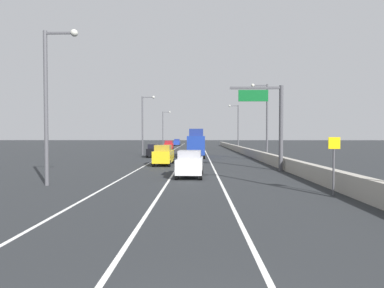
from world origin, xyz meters
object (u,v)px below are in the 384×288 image
at_px(lamp_post_right_third, 237,124).
at_px(car_yellow_3, 164,155).
at_px(overhead_sign_gantry, 273,117).
at_px(lamp_post_left_mid, 144,121).
at_px(car_blue_2, 177,142).
at_px(car_white_1, 190,164).
at_px(car_red_0, 169,145).
at_px(speed_advisory_sign, 334,161).
at_px(car_green_5, 195,144).
at_px(lamp_post_right_second, 265,116).
at_px(lamp_post_left_far, 164,127).
at_px(car_black_4, 155,151).
at_px(lamp_post_left_near, 50,96).
at_px(box_truck, 196,144).

distance_m(lamp_post_right_third, car_yellow_3, 33.73).
xyz_separation_m(overhead_sign_gantry, lamp_post_left_mid, (-15.31, 22.03, 0.80)).
bearing_deg(car_blue_2, overhead_sign_gantry, -79.08).
bearing_deg(car_white_1, lamp_post_right_third, 77.84).
relative_size(car_red_0, car_blue_2, 0.95).
height_order(speed_advisory_sign, car_green_5, speed_advisory_sign).
bearing_deg(overhead_sign_gantry, lamp_post_right_second, 80.94).
bearing_deg(car_red_0, lamp_post_left_mid, -98.62).
bearing_deg(lamp_post_left_far, lamp_post_left_mid, -89.57).
xyz_separation_m(speed_advisory_sign, lamp_post_left_mid, (-15.75, 33.04, 3.76)).
xyz_separation_m(car_red_0, car_green_5, (5.54, 11.01, -0.09)).
distance_m(car_red_0, car_green_5, 12.33).
distance_m(overhead_sign_gantry, lamp_post_right_second, 11.14).
relative_size(lamp_post_left_mid, car_yellow_3, 2.05).
bearing_deg(car_black_4, car_blue_2, 90.36).
bearing_deg(car_blue_2, speed_advisory_sign, -80.25).
relative_size(overhead_sign_gantry, car_green_5, 1.76).
distance_m(overhead_sign_gantry, lamp_post_right_third, 36.29).
distance_m(car_white_1, car_black_4, 22.04).
bearing_deg(car_yellow_3, overhead_sign_gantry, -25.85).
bearing_deg(lamp_post_left_near, box_truck, 71.26).
height_order(lamp_post_right_second, car_blue_2, lamp_post_right_second).
bearing_deg(car_blue_2, car_green_5, -73.03).
xyz_separation_m(car_yellow_3, box_truck, (3.35, 12.71, 0.85)).
relative_size(lamp_post_left_near, lamp_post_left_far, 1.00).
bearing_deg(car_white_1, lamp_post_left_near, -153.91).
relative_size(lamp_post_right_third, car_blue_2, 2.17).
height_order(lamp_post_right_second, lamp_post_right_third, same).
bearing_deg(car_green_5, lamp_post_left_far, 158.80).
distance_m(lamp_post_left_mid, lamp_post_left_far, 30.32).
xyz_separation_m(lamp_post_right_second, lamp_post_right_third, (-0.22, 25.27, 0.00)).
bearing_deg(lamp_post_right_second, lamp_post_left_near, -132.09).
xyz_separation_m(speed_advisory_sign, car_yellow_3, (-10.64, 15.95, -0.70)).
distance_m(lamp_post_right_third, lamp_post_left_far, 23.47).
bearing_deg(car_black_4, lamp_post_right_third, 52.94).
bearing_deg(lamp_post_left_near, lamp_post_left_mid, 89.34).
bearing_deg(lamp_post_right_second, car_green_5, 103.36).
height_order(car_yellow_3, box_truck, box_truck).
xyz_separation_m(car_red_0, car_yellow_3, (2.66, -33.21, 0.01)).
xyz_separation_m(speed_advisory_sign, car_red_0, (-13.31, 49.16, -0.72)).
distance_m(lamp_post_right_third, car_red_0, 15.20).
xyz_separation_m(lamp_post_left_far, box_truck, (8.68, -34.70, -3.62)).
xyz_separation_m(car_blue_2, car_black_4, (0.32, -51.36, -0.12)).
distance_m(overhead_sign_gantry, box_truck, 19.15).
distance_m(lamp_post_right_second, car_blue_2, 59.61).
xyz_separation_m(lamp_post_right_third, car_black_4, (-14.43, -19.10, -4.58)).
xyz_separation_m(lamp_post_left_mid, car_red_0, (2.44, 16.12, -4.48)).
bearing_deg(car_blue_2, lamp_post_left_mid, -92.57).
bearing_deg(car_green_5, box_truck, -89.15).
relative_size(speed_advisory_sign, car_red_0, 0.72).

